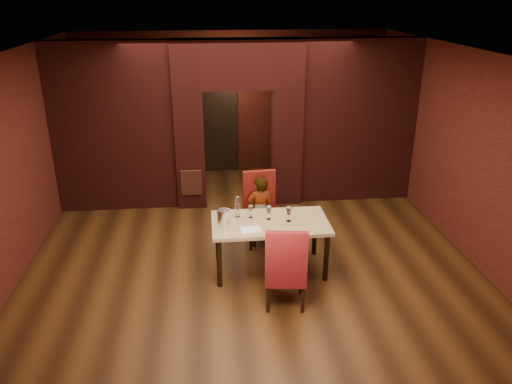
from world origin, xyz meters
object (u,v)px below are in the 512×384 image
at_px(wine_bucket, 224,217).
at_px(chair_near, 285,264).
at_px(potted_plant, 308,224).
at_px(wine_glass_b, 269,213).
at_px(water_bottle, 237,207).
at_px(chair_far, 262,210).
at_px(person_seated, 260,212).
at_px(wine_glass_c, 289,214).
at_px(wine_glass_a, 251,212).
at_px(dining_table, 270,246).

bearing_deg(wine_bucket, chair_near, -48.85).
distance_m(wine_bucket, potted_plant, 2.06).
height_order(wine_glass_b, wine_bucket, wine_bucket).
relative_size(wine_glass_b, potted_plant, 0.57).
distance_m(wine_bucket, water_bottle, 0.33).
relative_size(chair_far, chair_near, 1.01).
relative_size(person_seated, wine_bucket, 5.43).
bearing_deg(chair_far, wine_bucket, -132.09).
xyz_separation_m(chair_near, potted_plant, (0.74, 2.05, -0.42)).
relative_size(person_seated, potted_plant, 3.37).
xyz_separation_m(chair_far, wine_glass_b, (0.01, -0.81, 0.31)).
bearing_deg(potted_plant, wine_glass_b, -128.43).
xyz_separation_m(chair_far, wine_glass_c, (0.30, -0.91, 0.32)).
relative_size(chair_near, wine_glass_a, 6.27).
bearing_deg(wine_bucket, person_seated, 51.65).
bearing_deg(water_bottle, wine_glass_b, -17.50).
bearing_deg(water_bottle, wine_bucket, -133.26).
distance_m(chair_near, water_bottle, 1.32).
height_order(wine_glass_a, water_bottle, water_bottle).
relative_size(wine_glass_b, wine_bucket, 0.92).
height_order(wine_bucket, potted_plant, wine_bucket).
relative_size(chair_far, wine_glass_b, 5.84).
bearing_deg(water_bottle, person_seated, 53.94).
bearing_deg(person_seated, wine_bucket, 47.14).
height_order(wine_glass_b, potted_plant, wine_glass_b).
distance_m(chair_far, potted_plant, 0.99).
relative_size(chair_far, water_bottle, 3.69).
distance_m(chair_far, wine_glass_a, 0.82).
xyz_separation_m(water_bottle, potted_plant, (1.30, 0.92, -0.80)).
distance_m(wine_glass_b, water_bottle, 0.48).
relative_size(dining_table, person_seated, 1.41).
relative_size(wine_bucket, water_bottle, 0.69).
bearing_deg(wine_glass_b, wine_bucket, -172.37).
bearing_deg(person_seated, potted_plant, -162.57).
height_order(wine_bucket, water_bottle, water_bottle).
bearing_deg(chair_near, wine_glass_b, -76.50).
distance_m(chair_near, person_seated, 1.70).
height_order(person_seated, water_bottle, person_seated).
relative_size(person_seated, wine_glass_a, 6.42).
relative_size(person_seated, water_bottle, 3.72).
relative_size(dining_table, wine_glass_c, 7.70).
bearing_deg(person_seated, wine_glass_b, 89.50).
bearing_deg(chair_far, person_seated, -117.15).
height_order(wine_glass_a, wine_glass_c, wine_glass_c).
bearing_deg(chair_far, chair_near, -91.77).
bearing_deg(wine_glass_c, wine_glass_a, 160.83).
relative_size(dining_table, wine_glass_b, 8.32).
distance_m(wine_glass_b, wine_bucket, 0.69).
relative_size(wine_glass_b, water_bottle, 0.63).
height_order(chair_far, wine_glass_a, chair_far).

